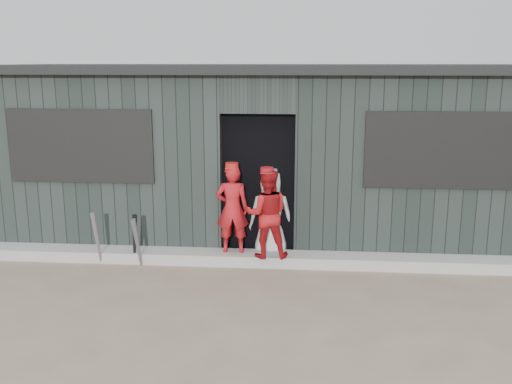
# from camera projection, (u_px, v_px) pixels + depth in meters

# --- Properties ---
(ground) EXTENTS (80.00, 80.00, 0.00)m
(ground) POSITION_uv_depth(u_px,v_px,m) (242.00, 324.00, 5.94)
(ground) COLOR #776252
(ground) RESTS_ON ground
(curb) EXTENTS (8.00, 0.36, 0.15)m
(curb) POSITION_uv_depth(u_px,v_px,m) (256.00, 258.00, 7.69)
(curb) COLOR #9C9C97
(curb) RESTS_ON ground
(bat_left) EXTENTS (0.08, 0.25, 0.76)m
(bat_left) POSITION_uv_depth(u_px,v_px,m) (97.00, 238.00, 7.54)
(bat_left) COLOR gray
(bat_left) RESTS_ON ground
(bat_mid) EXTENTS (0.12, 0.24, 0.69)m
(bat_mid) POSITION_uv_depth(u_px,v_px,m) (137.00, 242.00, 7.50)
(bat_mid) COLOR slate
(bat_mid) RESTS_ON ground
(bat_right) EXTENTS (0.18, 0.28, 0.72)m
(bat_right) POSITION_uv_depth(u_px,v_px,m) (135.00, 239.00, 7.59)
(bat_right) COLOR black
(bat_right) RESTS_ON ground
(player_red_left) EXTENTS (0.46, 0.32, 1.20)m
(player_red_left) POSITION_uv_depth(u_px,v_px,m) (232.00, 209.00, 7.60)
(player_red_left) COLOR #B2161C
(player_red_left) RESTS_ON curb
(player_red_right) EXTENTS (0.60, 0.49, 1.17)m
(player_red_right) POSITION_uv_depth(u_px,v_px,m) (267.00, 214.00, 7.41)
(player_red_right) COLOR #A81418
(player_red_right) RESTS_ON curb
(player_grey_back) EXTENTS (0.64, 0.45, 1.23)m
(player_grey_back) POSITION_uv_depth(u_px,v_px,m) (271.00, 215.00, 7.82)
(player_grey_back) COLOR silver
(player_grey_back) RESTS_ON ground
(dugout) EXTENTS (8.30, 3.30, 2.62)m
(dugout) POSITION_uv_depth(u_px,v_px,m) (265.00, 150.00, 9.05)
(dugout) COLOR black
(dugout) RESTS_ON ground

